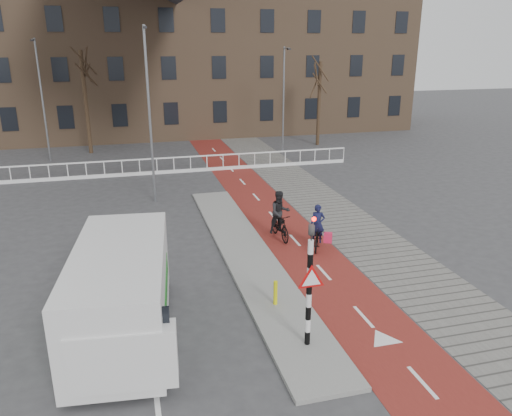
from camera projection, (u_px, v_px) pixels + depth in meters
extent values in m
plane|color=#38383A|center=(302.00, 307.00, 14.86)|extent=(120.00, 120.00, 0.00)
cube|color=maroon|center=(261.00, 203.00, 24.39)|extent=(2.50, 60.00, 0.01)
cube|color=slate|center=(315.00, 199.00, 25.07)|extent=(3.00, 60.00, 0.01)
cube|color=gray|center=(247.00, 255.00, 18.33)|extent=(1.80, 16.00, 0.12)
cylinder|color=black|center=(309.00, 294.00, 12.38)|extent=(0.14, 0.14, 2.88)
imported|color=black|center=(312.00, 224.00, 11.80)|extent=(0.13, 0.16, 0.80)
cylinder|color=#FF0C05|center=(314.00, 219.00, 11.61)|extent=(0.11, 0.02, 0.11)
cylinder|color=yellow|center=(275.00, 293.00, 14.66)|extent=(0.12, 0.12, 0.74)
imported|color=black|center=(317.00, 237.00, 18.95)|extent=(1.17, 1.71, 0.85)
imported|color=#14163A|center=(318.00, 224.00, 18.77)|extent=(0.64, 0.54, 1.48)
cube|color=#D11D48|center=(328.00, 238.00, 18.49)|extent=(0.37, 0.31, 0.38)
imported|color=black|center=(280.00, 225.00, 19.82)|extent=(0.64, 1.87, 1.10)
imported|color=black|center=(280.00, 212.00, 19.64)|extent=(0.88, 0.71, 1.73)
cube|color=silver|center=(121.00, 291.00, 13.02)|extent=(2.89, 5.95, 2.30)
cube|color=#1A771D|center=(75.00, 300.00, 12.77)|extent=(0.41, 3.66, 0.55)
cube|color=#1A771D|center=(166.00, 289.00, 13.33)|extent=(0.41, 3.66, 0.55)
cube|color=black|center=(121.00, 329.00, 10.58)|extent=(2.06, 0.27, 0.90)
cylinder|color=black|center=(72.00, 371.00, 11.34)|extent=(0.37, 0.83, 0.80)
cylinder|color=black|center=(159.00, 363.00, 11.62)|extent=(0.37, 0.83, 0.80)
cylinder|color=black|center=(97.00, 290.00, 15.00)|extent=(0.37, 0.83, 0.80)
cylinder|color=black|center=(163.00, 286.00, 15.28)|extent=(0.37, 0.83, 0.80)
cube|color=silver|center=(121.00, 160.00, 28.92)|extent=(28.00, 0.08, 0.08)
cube|color=silver|center=(123.00, 175.00, 29.19)|extent=(28.00, 0.10, 0.20)
cube|color=#7F6047|center=(139.00, 60.00, 41.55)|extent=(46.00, 10.00, 12.00)
cylinder|color=#2E2114|center=(86.00, 103.00, 34.23)|extent=(0.27, 0.27, 6.97)
cylinder|color=#2E2114|center=(319.00, 104.00, 37.19)|extent=(0.25, 0.25, 6.13)
cylinder|color=slate|center=(150.00, 118.00, 23.34)|extent=(0.12, 0.12, 8.23)
cylinder|color=slate|center=(43.00, 102.00, 31.72)|extent=(0.12, 0.12, 7.72)
cylinder|color=slate|center=(283.00, 101.00, 34.65)|extent=(0.12, 0.12, 7.18)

